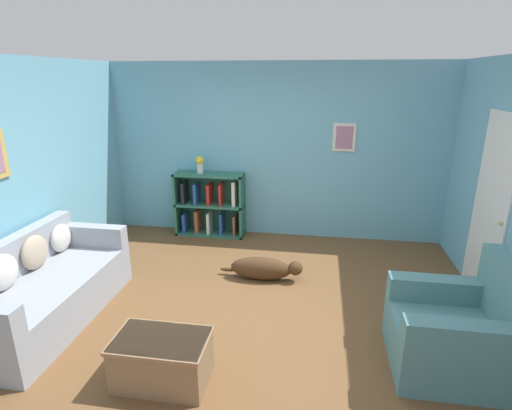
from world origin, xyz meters
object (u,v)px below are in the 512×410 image
(recliner_chair, at_px, (460,332))
(vase, at_px, (200,164))
(couch, at_px, (41,290))
(dog, at_px, (264,268))
(bookshelf, at_px, (210,205))
(coffee_table, at_px, (162,358))

(recliner_chair, distance_m, vase, 4.06)
(couch, distance_m, vase, 2.80)
(recliner_chair, xyz_separation_m, vase, (-3.00, 2.62, 0.79))
(dog, xyz_separation_m, vase, (-1.16, 1.33, 0.99))
(bookshelf, xyz_separation_m, dog, (1.04, -1.35, -0.33))
(recliner_chair, xyz_separation_m, coffee_table, (-2.41, -0.55, -0.13))
(recliner_chair, height_order, dog, recliner_chair)
(bookshelf, distance_m, vase, 0.67)
(vase, bearing_deg, coffee_table, -79.48)
(couch, height_order, coffee_table, couch)
(coffee_table, height_order, dog, coffee_table)
(couch, bearing_deg, bookshelf, 66.96)
(bookshelf, bearing_deg, vase, -169.73)
(recliner_chair, height_order, vase, vase)
(coffee_table, distance_m, dog, 1.93)
(bookshelf, distance_m, coffee_table, 3.23)
(couch, bearing_deg, recliner_chair, -1.56)
(recliner_chair, relative_size, vase, 3.78)
(coffee_table, bearing_deg, recliner_chair, 12.91)
(vase, bearing_deg, couch, -110.82)
(couch, relative_size, bookshelf, 1.79)
(recliner_chair, distance_m, dog, 2.25)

